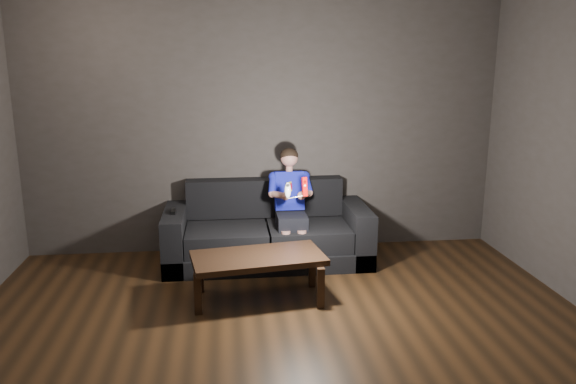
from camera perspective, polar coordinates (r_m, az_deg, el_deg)
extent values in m
plane|color=black|center=(3.97, 0.40, -17.49)|extent=(5.00, 5.00, 0.00)
cube|color=#3B3532|center=(5.93, -2.50, 6.83)|extent=(5.00, 0.04, 2.70)
cube|color=black|center=(5.79, -2.09, -6.20)|extent=(2.05, 0.89, 0.18)
cube|color=black|center=(5.62, -6.23, -4.77)|extent=(0.80, 0.63, 0.21)
cube|color=black|center=(5.68, 2.11, -4.50)|extent=(0.80, 0.63, 0.21)
cube|color=black|center=(5.97, -2.39, -0.53)|extent=(1.64, 0.21, 0.40)
cube|color=black|center=(5.74, -11.39, -4.64)|extent=(0.21, 0.89, 0.56)
cube|color=black|center=(5.87, 6.95, -4.05)|extent=(0.21, 0.89, 0.56)
cube|color=black|center=(5.59, 0.35, -2.92)|extent=(0.29, 0.37, 0.14)
cube|color=#032198|center=(5.71, 0.12, 0.17)|extent=(0.29, 0.21, 0.41)
cube|color=yellow|center=(5.61, 0.22, 0.55)|extent=(0.09, 0.09, 0.10)
cube|color=red|center=(5.61, 0.23, 0.55)|extent=(0.06, 0.06, 0.06)
cylinder|color=tan|center=(5.66, 0.12, 2.38)|extent=(0.07, 0.07, 0.06)
sphere|color=tan|center=(5.64, 0.13, 3.49)|extent=(0.18, 0.18, 0.18)
ellipsoid|color=black|center=(5.64, 0.11, 3.71)|extent=(0.19, 0.19, 0.16)
cylinder|color=#032198|center=(5.61, -1.63, 0.70)|extent=(0.08, 0.22, 0.19)
cylinder|color=#032198|center=(5.65, 2.01, 0.79)|extent=(0.08, 0.22, 0.19)
cylinder|color=tan|center=(5.47, -0.93, -0.10)|extent=(0.14, 0.23, 0.10)
cylinder|color=tan|center=(5.51, 1.80, -0.03)|extent=(0.14, 0.23, 0.10)
sphere|color=tan|center=(5.39, -0.27, -0.42)|extent=(0.08, 0.08, 0.08)
sphere|color=tan|center=(5.41, 1.37, -0.37)|extent=(0.08, 0.08, 0.08)
cylinder|color=tan|center=(5.46, -0.22, -5.68)|extent=(0.09, 0.09, 0.33)
cylinder|color=tan|center=(5.48, 1.41, -5.62)|extent=(0.09, 0.09, 0.33)
cube|color=red|center=(5.18, 1.70, 0.55)|extent=(0.05, 0.07, 0.18)
cube|color=#6E0A07|center=(5.15, 1.74, 1.05)|extent=(0.03, 0.01, 0.03)
cylinder|color=white|center=(5.16, 1.73, 0.37)|extent=(0.02, 0.01, 0.02)
ellipsoid|color=white|center=(5.17, -0.02, 0.17)|extent=(0.07, 0.10, 0.15)
cylinder|color=black|center=(5.12, 0.02, 0.69)|extent=(0.03, 0.01, 0.03)
cube|color=black|center=(5.61, -11.57, -1.92)|extent=(0.04, 0.16, 0.03)
cube|color=black|center=(5.65, -11.53, -1.62)|extent=(0.02, 0.02, 0.00)
cube|color=black|center=(4.82, -3.07, -6.71)|extent=(1.18, 0.72, 0.05)
cube|color=black|center=(4.69, -9.13, -10.16)|extent=(0.06, 0.06, 0.35)
cube|color=black|center=(4.74, 3.33, -9.71)|extent=(0.06, 0.06, 0.35)
cube|color=black|center=(5.10, -8.92, -8.10)|extent=(0.06, 0.06, 0.35)
cube|color=black|center=(5.15, 2.46, -7.72)|extent=(0.06, 0.06, 0.35)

